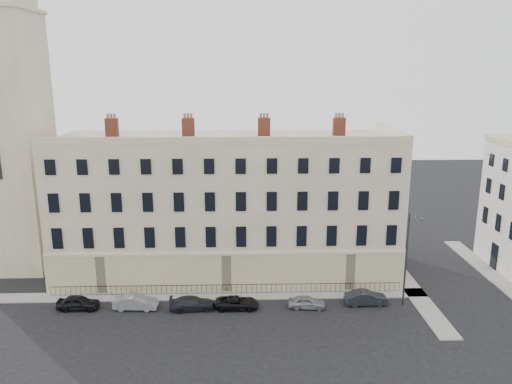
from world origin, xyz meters
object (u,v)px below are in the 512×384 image
car_a (78,303)px  car_e (307,302)px  car_f (366,298)px  car_b (136,302)px  car_d (237,303)px  streetlamp (407,255)px  car_c (192,303)px

car_a → car_e: (21.53, -0.38, -0.07)m
car_f → car_b: bearing=88.9°
car_d → car_f: (12.37, 0.45, 0.10)m
car_a → streetlamp: bearing=-89.4°
car_a → car_b: (5.38, -0.08, 0.01)m
car_b → car_f: car_b is taller
car_d → car_f: 12.38m
car_a → car_d: car_a is taller
car_d → car_a: bearing=90.0°
car_b → car_d: car_b is taller
car_a → streetlamp: size_ratio=0.43×
car_e → car_c: bearing=95.6°
car_c → car_f: bearing=-92.9°
car_e → car_d: bearing=94.8°
car_b → car_f: 21.94m
car_e → streetlamp: 10.40m
streetlamp → car_b: bearing=-158.1°
car_d → car_c: bearing=92.1°
car_b → streetlamp: 25.90m
car_b → car_f: size_ratio=1.01×
car_e → car_b: bearing=94.8°
car_b → car_c: size_ratio=0.97×
car_a → car_e: car_a is taller
car_c → car_f: (16.59, 0.53, 0.05)m
car_c → car_a: bearing=83.4°
car_b → car_a: bearing=92.0°
car_b → car_c: car_b is taller
car_c → car_f: car_f is taller
car_f → streetlamp: 5.70m
car_f → car_e: bearing=93.8°
car_a → streetlamp: streetlamp is taller
car_e → car_f: (5.78, 0.57, 0.08)m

